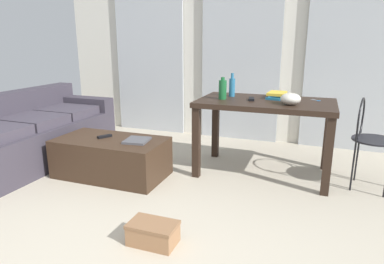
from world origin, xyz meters
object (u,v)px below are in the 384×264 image
(bottle_far, at_px, (223,89))
(shoebox, at_px, (153,233))
(coffee_table, at_px, (112,157))
(magazine, at_px, (137,140))
(bowl, at_px, (291,99))
(tv_remote_on_table, at_px, (251,99))
(wire_chair, at_px, (368,132))
(couch, at_px, (29,135))
(scissors, at_px, (317,100))
(craft_table, at_px, (265,111))
(bottle_near, at_px, (232,87))
(book_stack, at_px, (277,95))
(tv_remote_primary, at_px, (105,136))

(bottle_far, xyz_separation_m, shoebox, (-0.06, -1.46, -0.77))
(coffee_table, distance_m, magazine, 0.35)
(coffee_table, bearing_deg, bowl, 15.28)
(bottle_far, xyz_separation_m, tv_remote_on_table, (0.28, 0.05, -0.09))
(coffee_table, distance_m, wire_chair, 2.42)
(couch, xyz_separation_m, scissors, (2.95, 0.73, 0.45))
(couch, height_order, tv_remote_on_table, tv_remote_on_table)
(craft_table, distance_m, bottle_far, 0.47)
(bottle_near, relative_size, magazine, 1.01)
(couch, bearing_deg, wire_chair, 8.88)
(couch, bearing_deg, shoebox, -25.73)
(bowl, distance_m, magazine, 1.48)
(coffee_table, height_order, wire_chair, wire_chair)
(book_stack, bearing_deg, tv_remote_on_table, -138.17)
(bowl, bearing_deg, tv_remote_on_table, 161.36)
(tv_remote_primary, bearing_deg, scissors, 50.54)
(bottle_near, height_order, bowl, bottle_near)
(bottle_near, xyz_separation_m, magazine, (-0.74, -0.71, -0.46))
(couch, xyz_separation_m, tv_remote_primary, (1.00, -0.01, 0.09))
(book_stack, bearing_deg, shoebox, -108.30)
(couch, distance_m, magazine, 1.37)
(wire_chair, xyz_separation_m, book_stack, (-0.84, 0.21, 0.26))
(craft_table, bearing_deg, coffee_table, -156.77)
(tv_remote_on_table, relative_size, shoebox, 0.43)
(coffee_table, relative_size, wire_chair, 1.29)
(magazine, bearing_deg, tv_remote_primary, 170.85)
(wire_chair, bearing_deg, couch, -171.12)
(tv_remote_primary, distance_m, magazine, 0.37)
(coffee_table, distance_m, bowl, 1.81)
(shoebox, bearing_deg, bottle_far, 87.69)
(scissors, distance_m, shoebox, 2.06)
(bottle_near, xyz_separation_m, tv_remote_on_table, (0.24, -0.15, -0.09))
(wire_chair, bearing_deg, bowl, -170.06)
(shoebox, bearing_deg, bottle_near, 86.34)
(book_stack, distance_m, magazine, 1.47)
(couch, bearing_deg, tv_remote_primary, -0.57)
(bottle_near, xyz_separation_m, scissors, (0.84, 0.04, -0.10))
(bottle_far, bearing_deg, tv_remote_on_table, 9.09)
(coffee_table, bearing_deg, couch, 178.05)
(book_stack, xyz_separation_m, tv_remote_primary, (-1.57, -0.75, -0.39))
(bottle_near, relative_size, bottle_far, 1.11)
(coffee_table, xyz_separation_m, bottle_near, (1.03, 0.73, 0.66))
(bowl, relative_size, tv_remote_on_table, 1.30)
(couch, height_order, bottle_far, bottle_far)
(book_stack, height_order, tv_remote_on_table, book_stack)
(scissors, xyz_separation_m, shoebox, (-0.95, -1.70, -0.68))
(craft_table, bearing_deg, couch, -167.18)
(wire_chair, bearing_deg, craft_table, 177.90)
(book_stack, xyz_separation_m, shoebox, (-0.56, -1.71, -0.71))
(couch, distance_m, scissors, 3.07)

